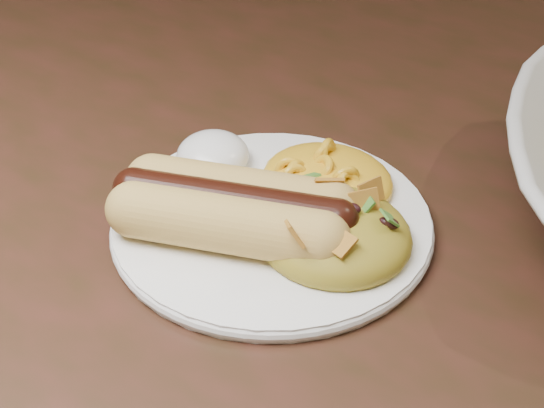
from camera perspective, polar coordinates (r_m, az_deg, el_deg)
The scene contains 6 objects.
table at distance 0.68m, azimuth -4.49°, elevation -2.53°, with size 1.60×0.90×0.75m.
plate at distance 0.53m, azimuth 0.00°, elevation -1.32°, with size 0.20×0.20×0.01m, color white.
hotdog at distance 0.51m, azimuth -2.68°, elevation -0.26°, with size 0.13×0.11×0.03m.
mac_and_cheese at distance 0.55m, azimuth 3.87°, elevation 2.79°, with size 0.09×0.08×0.03m, color #FEA61D.
sour_cream at distance 0.57m, azimuth -4.10°, elevation 3.92°, with size 0.05×0.05×0.03m, color white.
taco_salad at distance 0.50m, azimuth 4.32°, elevation -1.24°, with size 0.10×0.09×0.04m.
Camera 1 is at (0.37, -0.38, 1.08)m, focal length 55.00 mm.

